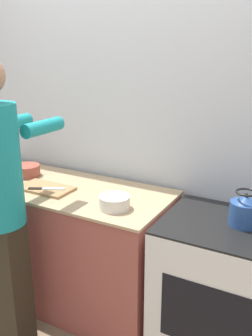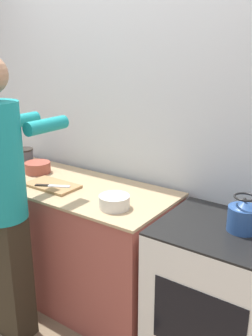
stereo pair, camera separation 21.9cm
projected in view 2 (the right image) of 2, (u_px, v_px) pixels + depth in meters
name	position (u px, v px, depth m)	size (l,w,h in m)	color
ground_plane	(75.00, 331.00, 2.51)	(12.00, 12.00, 0.00)	#7A664C
wall_back	(134.00, 124.00, 2.66)	(8.00, 0.05, 2.60)	silver
counter	(64.00, 238.00, 2.83)	(1.70, 0.66, 0.89)	#9E4C42
oven	(219.00, 299.00, 2.15)	(0.71, 0.61, 0.89)	silver
person	(2.00, 193.00, 2.23)	(0.34, 0.58, 1.79)	#2D261A
cutting_board	(52.00, 185.00, 2.60)	(0.38, 0.21, 0.02)	#A87A4C
knife	(51.00, 186.00, 2.56)	(0.23, 0.14, 0.01)	silver
kettle	(243.00, 216.00, 1.97)	(0.16, 0.16, 0.20)	#284C8C
bowl_prep	(114.00, 202.00, 2.25)	(0.19, 0.19, 0.08)	silver
bowl_mixing	(38.00, 167.00, 2.89)	(0.20, 0.20, 0.08)	#9E4738
canister_jar	(24.00, 158.00, 3.03)	(0.15, 0.15, 0.15)	#4C4C51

